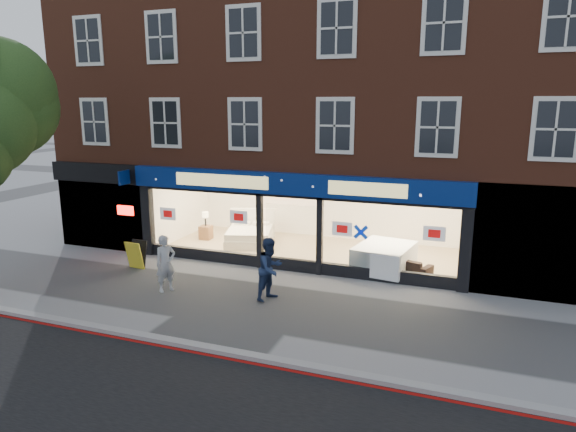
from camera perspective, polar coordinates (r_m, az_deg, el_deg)
The scene contains 12 objects.
ground at distance 14.59m, azimuth -4.08°, elevation -9.63°, with size 120.00×120.00×0.00m, color gray.
kerb_line at distance 12.10m, azimuth -10.36°, elevation -14.69°, with size 60.00×0.10×0.01m, color #8C0A07.
kerb_stone at distance 12.23m, azimuth -9.88°, elevation -14.08°, with size 60.00×0.25×0.12m, color gray.
showroom_floor at distance 19.20m, azimuth 2.41°, elevation -3.95°, with size 11.00×4.50×0.10m, color tan.
building at distance 20.06m, azimuth 4.09°, elevation 15.87°, with size 19.00×8.26×10.30m.
display_bed at distance 20.07m, azimuth -4.24°, elevation -2.10°, with size 2.28×2.53×1.20m.
bedside_table at distance 20.88m, azimuth -9.10°, elevation -1.81°, with size 0.45×0.45×0.55m, color brown.
mattress_stack at distance 17.23m, azimuth 10.65°, elevation -4.51°, with size 1.95×2.32×0.82m.
sofa at distance 17.11m, azimuth 12.93°, elevation -5.32°, with size 1.67×0.65×0.49m, color black.
a_board at distance 18.04m, azimuth -16.48°, elevation -4.13°, with size 0.63×0.40×0.96m, color yellow.
pedestrian_grey at distance 15.61m, azimuth -13.44°, elevation -5.14°, with size 0.62×0.41×1.70m, color #A6A7AD.
pedestrian_blue at distance 14.55m, azimuth -1.98°, elevation -5.88°, with size 0.88×0.68×1.81m, color #1A284B.
Camera 1 is at (5.66, -12.27, 5.51)m, focal length 32.00 mm.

